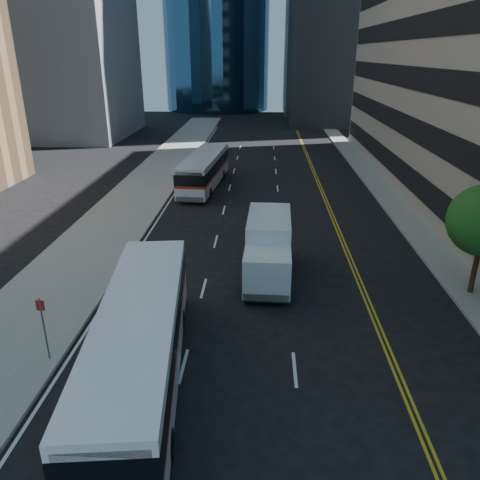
{
  "coord_description": "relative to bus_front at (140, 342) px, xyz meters",
  "views": [
    {
      "loc": [
        -0.78,
        -11.83,
        10.49
      ],
      "look_at": [
        -1.72,
        7.32,
        2.8
      ],
      "focal_mm": 35.0,
      "sensor_mm": 36.0,
      "label": 1
    }
  ],
  "objects": [
    {
      "name": "ground",
      "position": [
        4.72,
        -1.09,
        -1.6
      ],
      "size": [
        160.0,
        160.0,
        0.0
      ],
      "primitive_type": "plane",
      "color": "black",
      "rests_on": "ground"
    },
    {
      "name": "sidewalk_west",
      "position": [
        -5.78,
        23.91,
        -1.52
      ],
      "size": [
        5.0,
        90.0,
        0.15
      ],
      "primitive_type": "cube",
      "color": "gray",
      "rests_on": "ground"
    },
    {
      "name": "sidewalk_east",
      "position": [
        13.72,
        23.91,
        -1.52
      ],
      "size": [
        2.0,
        90.0,
        0.15
      ],
      "primitive_type": "cube",
      "color": "gray",
      "rests_on": "ground"
    },
    {
      "name": "bus_front",
      "position": [
        0.0,
        0.0,
        0.0
      ],
      "size": [
        3.72,
        11.54,
        2.92
      ],
      "rotation": [
        0.0,
        0.0,
        0.11
      ],
      "color": "white",
      "rests_on": "ground"
    },
    {
      "name": "bus_rear",
      "position": [
        -0.89,
        25.02,
        -0.1
      ],
      "size": [
        3.24,
        10.75,
        2.73
      ],
      "rotation": [
        0.0,
        0.0,
        -0.09
      ],
      "color": "silver",
      "rests_on": "ground"
    },
    {
      "name": "box_truck",
      "position": [
        4.29,
        8.35,
        -0.03
      ],
      "size": [
        2.31,
        6.24,
        2.96
      ],
      "rotation": [
        0.0,
        0.0,
        -0.03
      ],
      "color": "white",
      "rests_on": "ground"
    }
  ]
}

